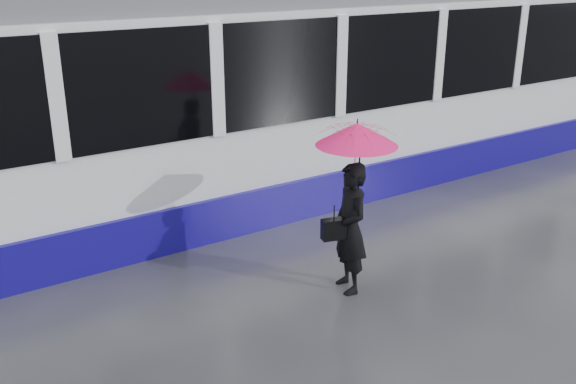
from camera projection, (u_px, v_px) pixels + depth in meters
ground at (238, 285)px, 7.63m from camera, size 90.00×90.00×0.00m
rails at (155, 218)px, 9.58m from camera, size 34.00×1.51×0.02m
woman at (350, 228)px, 7.29m from camera, size 0.50×0.64×1.54m
umbrella at (356, 150)px, 7.00m from camera, size 1.10×1.10×1.04m
handbag at (334, 229)px, 7.18m from camera, size 0.30×0.18×0.42m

